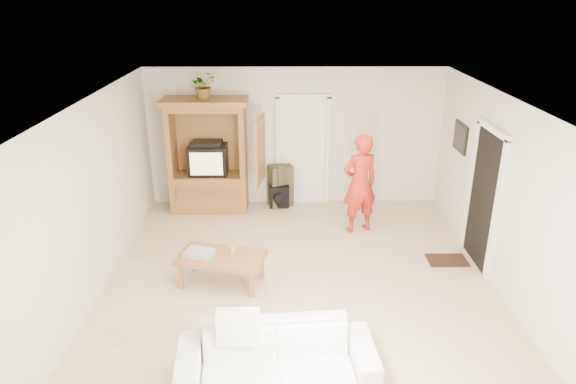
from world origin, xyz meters
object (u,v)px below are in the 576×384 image
coffee_table (221,259)px  armoire (210,163)px  man (360,184)px  sofa (277,358)px

coffee_table → armoire: bearing=113.3°
coffee_table → man: bearing=51.5°
armoire → sofa: (1.28, -4.64, -0.61)m
armoire → sofa: bearing=-74.5°
man → sofa: (-1.36, -3.68, -0.55)m
armoire → coffee_table: armoire is taller
armoire → man: (2.64, -0.96, -0.05)m
sofa → coffee_table: (-0.80, 1.97, 0.08)m
armoire → coffee_table: 2.76m
sofa → coffee_table: size_ratio=1.59×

